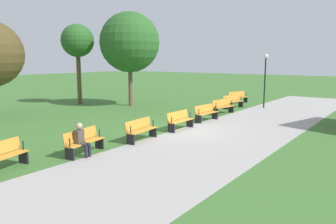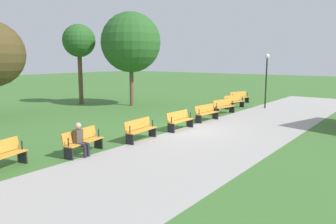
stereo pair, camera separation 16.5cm
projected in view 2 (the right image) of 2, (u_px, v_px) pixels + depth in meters
The scene contains 14 objects.
ground_plane at pixel (181, 130), 16.13m from camera, with size 120.00×120.00×0.00m, color #3D6B2D.
path_paving at pixel (226, 136), 14.72m from camera, with size 36.90×5.16×0.01m, color #A39E99.
bench_0 at pixel (239, 97), 25.82m from camera, with size 1.79×1.02×0.89m.
bench_1 at pixel (234, 101), 23.25m from camera, with size 1.79×0.89×0.89m.
bench_2 at pixel (224, 106), 20.75m from camera, with size 1.78×0.76×0.89m.
bench_3 at pixel (206, 113), 18.36m from camera, with size 1.76×0.62×0.89m.
bench_4 at pixel (180, 120), 16.10m from camera, with size 1.73×0.47×0.89m.
bench_5 at pixel (140, 129), 13.97m from camera, with size 1.76×0.62×0.89m.
bench_6 at pixel (83, 141), 11.99m from camera, with size 1.78×0.76×0.89m.
bench_7 at pixel (0, 155), 10.18m from camera, with size 1.79×0.89×0.89m.
person_seated at pixel (80, 139), 11.66m from camera, with size 0.39×0.56×1.20m.
tree_1 at pixel (131, 42), 23.84m from camera, with size 4.30×4.30×6.74m.
tree_2 at pixel (79, 42), 24.76m from camera, with size 2.44×2.44×5.98m.
lamp_post at pixel (267, 70), 22.91m from camera, with size 0.32×0.32×3.75m.
Camera 2 is at (13.07, 8.89, 3.39)m, focal length 35.54 mm.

